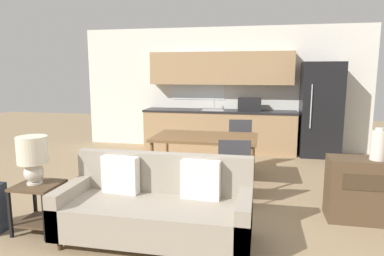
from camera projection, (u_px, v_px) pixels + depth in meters
name	position (u px, v px, depth m)	size (l,w,h in m)	color
ground_plane	(166.00, 245.00, 3.44)	(20.00, 20.00, 0.00)	#9E8460
wall_back	(221.00, 88.00, 7.70)	(6.40, 0.07, 2.70)	silver
kitchen_counter	(220.00, 113.00, 7.49)	(3.30, 0.65, 2.15)	tan
refrigerator	(321.00, 110.00, 6.97)	(0.78, 0.71, 1.92)	black
dining_table	(205.00, 140.00, 5.24)	(1.57, 0.93, 0.75)	brown
couch	(157.00, 207.00, 3.52)	(1.93, 0.80, 0.86)	#3D2D1E
side_table	(39.00, 200.00, 3.69)	(0.44, 0.44, 0.53)	brown
table_lamp	(33.00, 156.00, 3.63)	(0.32, 0.32, 0.52)	silver
credenza	(384.00, 191.00, 3.91)	(1.23, 0.41, 0.74)	brown
vase	(378.00, 145.00, 3.81)	(0.16, 0.16, 0.37)	beige
dining_chair_far_right	(240.00, 143.00, 5.94)	(0.47, 0.47, 0.89)	#38383D
dining_chair_near_right	(234.00, 168.00, 4.37)	(0.46, 0.46, 0.89)	#38383D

